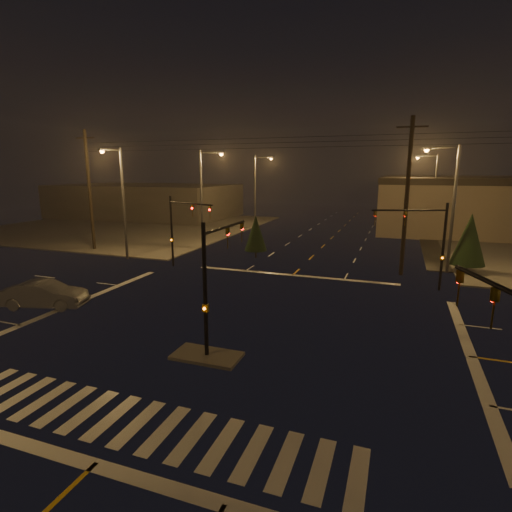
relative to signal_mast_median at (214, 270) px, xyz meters
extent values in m
plane|color=black|center=(0.00, 3.07, -3.75)|extent=(140.00, 140.00, 0.00)
cube|color=#4A4742|center=(-30.00, 33.07, -3.69)|extent=(36.00, 36.00, 0.12)
cube|color=#4A4742|center=(0.00, -0.93, -3.68)|extent=(3.00, 1.60, 0.15)
cube|color=beige|center=(0.00, -5.93, -3.75)|extent=(15.00, 2.60, 0.01)
cube|color=beige|center=(0.00, -7.93, -3.75)|extent=(16.00, 0.50, 0.01)
cube|color=beige|center=(0.00, 14.07, -3.75)|extent=(16.00, 0.50, 0.01)
cube|color=#3B3633|center=(-35.00, 45.07, -0.95)|extent=(30.00, 18.00, 5.60)
cylinder|color=black|center=(0.00, -0.93, -0.75)|extent=(0.18, 0.18, 6.00)
cylinder|color=black|center=(0.00, 1.32, 1.75)|extent=(0.12, 4.50, 0.12)
imported|color=#594707|center=(0.00, 3.35, 1.70)|extent=(0.16, 0.20, 1.00)
cube|color=#594707|center=(0.00, -0.93, -1.45)|extent=(0.25, 0.18, 0.35)
cylinder|color=black|center=(10.50, 13.57, -0.75)|extent=(0.18, 0.18, 6.00)
cylinder|color=black|center=(8.15, 12.72, 1.75)|extent=(4.74, 1.82, 0.12)
imported|color=#594707|center=(6.04, 11.95, 1.70)|extent=(0.24, 0.22, 1.00)
cube|color=#594707|center=(10.50, 13.57, -1.45)|extent=(0.25, 0.18, 0.35)
cylinder|color=black|center=(-10.50, 13.57, -0.75)|extent=(0.18, 0.18, 6.00)
cylinder|color=black|center=(-8.15, 12.72, 1.75)|extent=(4.74, 1.82, 0.12)
imported|color=#594707|center=(-6.04, 11.95, 1.70)|extent=(0.24, 0.22, 1.00)
cube|color=#594707|center=(-10.50, 13.57, -1.45)|extent=(0.25, 0.18, 0.35)
cylinder|color=black|center=(9.82, -5.55, 1.75)|extent=(1.48, 3.80, 0.12)
imported|color=#594707|center=(9.20, -3.86, 1.70)|extent=(0.22, 0.24, 1.00)
cylinder|color=#38383A|center=(-11.50, 21.07, 1.25)|extent=(0.24, 0.24, 10.00)
cylinder|color=#38383A|center=(-10.30, 21.07, 6.05)|extent=(2.40, 0.14, 0.14)
cube|color=#38383A|center=(-9.20, 21.07, 6.00)|extent=(0.70, 0.30, 0.18)
sphere|color=orange|center=(-9.20, 21.07, 5.87)|extent=(0.32, 0.32, 0.32)
cylinder|color=#38383A|center=(-11.50, 37.07, 1.25)|extent=(0.24, 0.24, 10.00)
cylinder|color=#38383A|center=(-10.30, 37.07, 6.05)|extent=(2.40, 0.14, 0.14)
cube|color=#38383A|center=(-9.20, 37.07, 6.00)|extent=(0.70, 0.30, 0.18)
sphere|color=orange|center=(-9.20, 37.07, 5.87)|extent=(0.32, 0.32, 0.32)
cylinder|color=#38383A|center=(11.50, 19.07, 1.25)|extent=(0.24, 0.24, 10.00)
cylinder|color=#38383A|center=(10.30, 19.07, 6.05)|extent=(2.40, 0.14, 0.14)
cube|color=#38383A|center=(9.20, 19.07, 6.00)|extent=(0.70, 0.30, 0.18)
sphere|color=orange|center=(9.20, 19.07, 5.87)|extent=(0.32, 0.32, 0.32)
cylinder|color=#38383A|center=(11.50, 39.07, 1.25)|extent=(0.24, 0.24, 10.00)
cylinder|color=#38383A|center=(10.30, 39.07, 6.05)|extent=(2.40, 0.14, 0.14)
cube|color=#38383A|center=(9.20, 39.07, 6.00)|extent=(0.70, 0.30, 0.18)
sphere|color=orange|center=(9.20, 39.07, 5.87)|extent=(0.32, 0.32, 0.32)
cylinder|color=#38383A|center=(-16.00, 14.57, 1.25)|extent=(0.24, 0.24, 10.00)
cylinder|color=#38383A|center=(-16.00, 13.37, 6.05)|extent=(0.14, 2.40, 0.14)
cube|color=#38383A|center=(-16.00, 12.27, 6.00)|extent=(0.30, 0.70, 0.18)
sphere|color=orange|center=(-16.00, 12.27, 5.87)|extent=(0.32, 0.32, 0.32)
cylinder|color=black|center=(-22.00, 17.07, 2.25)|extent=(0.32, 0.32, 12.00)
cube|color=black|center=(-22.00, 17.07, 7.45)|extent=(2.20, 0.12, 0.12)
cylinder|color=black|center=(8.00, 17.07, 2.25)|extent=(0.32, 0.32, 12.00)
cube|color=black|center=(8.00, 17.07, 7.45)|extent=(2.20, 0.12, 0.12)
cylinder|color=black|center=(12.93, 19.47, -3.40)|extent=(0.18, 0.18, 0.70)
cone|color=black|center=(12.93, 19.47, -1.00)|extent=(2.63, 2.63, 4.11)
cylinder|color=black|center=(-4.94, 19.16, -3.40)|extent=(0.18, 0.18, 0.70)
cone|color=black|center=(-4.94, 19.16, -1.40)|extent=(2.11, 2.11, 3.30)
imported|color=#56575D|center=(-12.12, 1.71, -2.95)|extent=(5.17, 3.05, 1.61)
camera|label=1|loc=(7.54, -15.50, 4.32)|focal=28.00mm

